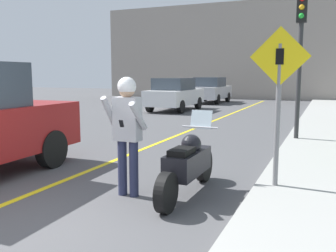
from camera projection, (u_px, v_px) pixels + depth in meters
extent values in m
cube|color=yellow|center=(157.00, 143.00, 10.16)|extent=(0.12, 36.00, 0.01)
cube|color=gray|center=(278.00, 50.00, 27.63)|extent=(28.00, 1.20, 7.30)
cylinder|color=black|center=(166.00, 193.00, 5.04)|extent=(0.14, 0.56, 0.56)
cylinder|color=black|center=(204.00, 165.00, 6.55)|extent=(0.14, 0.56, 0.56)
cube|color=black|center=(188.00, 163.00, 5.76)|extent=(0.40, 1.15, 0.36)
sphere|color=black|center=(191.00, 144.00, 5.87)|extent=(0.32, 0.32, 0.32)
cube|color=black|center=(182.00, 152.00, 5.50)|extent=(0.28, 0.48, 0.10)
cylinder|color=silver|center=(200.00, 127.00, 6.22)|extent=(0.62, 0.03, 0.03)
cube|color=silver|center=(201.00, 120.00, 6.27)|extent=(0.36, 0.12, 0.31)
cylinder|color=#282D4C|center=(122.00, 168.00, 5.79)|extent=(0.14, 0.14, 0.86)
cylinder|color=#282D4C|center=(134.00, 169.00, 5.71)|extent=(0.14, 0.14, 0.86)
cube|color=#B7B7BC|center=(127.00, 119.00, 5.64)|extent=(0.40, 0.22, 0.66)
cylinder|color=#B7B7BC|center=(109.00, 112.00, 5.64)|extent=(0.09, 0.40, 0.51)
cylinder|color=#B7B7BC|center=(138.00, 116.00, 5.43)|extent=(0.09, 0.46, 0.46)
sphere|color=tan|center=(127.00, 90.00, 5.58)|extent=(0.24, 0.24, 0.24)
sphere|color=white|center=(127.00, 86.00, 5.58)|extent=(0.28, 0.28, 0.28)
cube|color=black|center=(121.00, 124.00, 5.37)|extent=(0.06, 0.05, 0.11)
cylinder|color=black|center=(52.00, 149.00, 7.50)|extent=(0.24, 0.77, 0.76)
cylinder|color=slate|center=(278.00, 116.00, 5.82)|extent=(0.08, 0.08, 2.21)
cube|color=yellow|center=(280.00, 57.00, 5.67)|extent=(0.91, 0.02, 0.91)
cube|color=black|center=(280.00, 56.00, 5.66)|extent=(0.12, 0.01, 0.24)
cylinder|color=#2D2D30|center=(299.00, 67.00, 10.11)|extent=(0.12, 0.12, 3.88)
cube|color=black|center=(302.00, 8.00, 9.88)|extent=(0.26, 0.22, 0.76)
sphere|color=gold|center=(302.00, 7.00, 9.77)|extent=(0.14, 0.14, 0.14)
sphere|color=green|center=(301.00, 16.00, 9.80)|extent=(0.14, 0.14, 0.14)
cylinder|color=black|center=(170.00, 102.00, 21.01)|extent=(0.22, 0.64, 0.64)
cylinder|color=black|center=(198.00, 103.00, 20.36)|extent=(0.22, 0.64, 0.64)
cylinder|color=black|center=(150.00, 106.00, 18.64)|extent=(0.22, 0.64, 0.64)
cylinder|color=black|center=(181.00, 107.00, 17.99)|extent=(0.22, 0.64, 0.64)
cube|color=white|center=(175.00, 97.00, 19.45)|extent=(1.80, 4.20, 0.76)
cube|color=#38424C|center=(174.00, 84.00, 19.20)|extent=(1.58, 2.18, 0.60)
cylinder|color=black|center=(205.00, 97.00, 26.35)|extent=(0.22, 0.64, 0.64)
cylinder|color=black|center=(228.00, 97.00, 25.70)|extent=(0.22, 0.64, 0.64)
cylinder|color=black|center=(192.00, 99.00, 23.98)|extent=(0.22, 0.64, 0.64)
cylinder|color=black|center=(217.00, 99.00, 23.33)|extent=(0.22, 0.64, 0.64)
cube|color=silver|center=(211.00, 92.00, 24.79)|extent=(1.80, 4.20, 0.76)
cube|color=#38424C|center=(210.00, 82.00, 24.54)|extent=(1.58, 2.18, 0.60)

